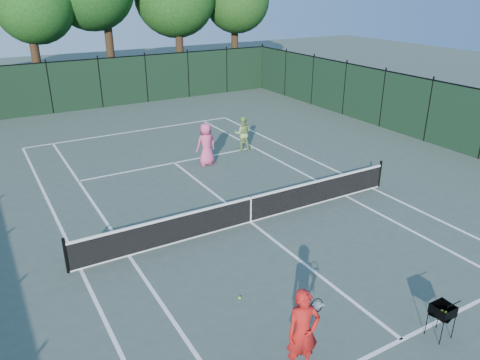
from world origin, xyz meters
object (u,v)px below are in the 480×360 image
coach (303,332)px  ball_hopper (443,310)px  player_green (243,133)px  loose_ball_midcourt (240,298)px  player_pink (206,144)px

coach → ball_hopper: 3.33m
player_green → ball_hopper: player_green is taller
coach → loose_ball_midcourt: size_ratio=27.65×
player_pink → player_green: (2.34, 0.91, -0.12)m
player_pink → player_green: player_pink is taller
ball_hopper → player_pink: bearing=72.9°
player_pink → loose_ball_midcourt: (-3.51, -8.87, -0.89)m
player_pink → player_green: size_ratio=1.15×
coach → loose_ball_midcourt: bearing=101.4°
coach → player_green: coach is taller
player_pink → loose_ball_midcourt: player_pink is taller
player_green → loose_ball_midcourt: size_ratio=23.57×
player_green → loose_ball_midcourt: player_green is taller
player_green → ball_hopper: 13.42m
coach → player_green: 13.73m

